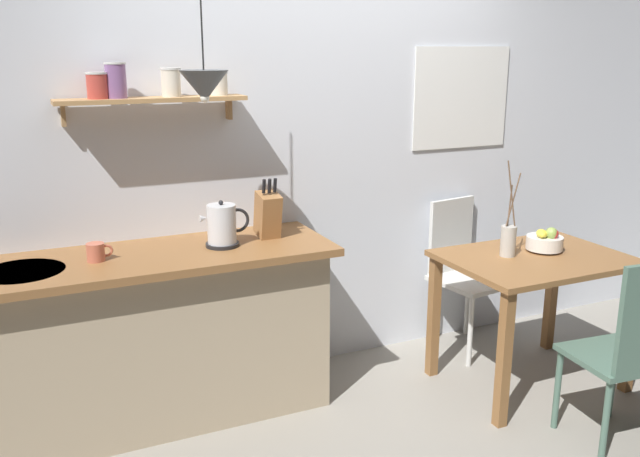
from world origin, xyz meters
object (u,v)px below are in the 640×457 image
object	(u,v)px
dining_table	(534,278)
pendant_lamp	(204,86)
dining_chair_near	(630,347)
dining_chair_far	(462,267)
electric_kettle	(222,226)
fruit_bowl	(545,241)
coffee_mug_by_sink	(96,252)
twig_vase	(508,239)
knife_block	(268,214)

from	to	relation	value
dining_table	pendant_lamp	xyz separation A→B (m)	(-1.74, 0.37, 1.07)
dining_chair_near	dining_chair_far	world-z (taller)	dining_chair_near
electric_kettle	pendant_lamp	distance (m)	0.71
fruit_bowl	pendant_lamp	size ratio (longest dim) A/B	0.30
coffee_mug_by_sink	pendant_lamp	size ratio (longest dim) A/B	0.18
fruit_bowl	coffee_mug_by_sink	xyz separation A→B (m)	(-2.39, 0.41, 0.12)
twig_vase	electric_kettle	bearing A→B (deg)	165.68
dining_chair_near	fruit_bowl	world-z (taller)	dining_chair_near
knife_block	coffee_mug_by_sink	size ratio (longest dim) A/B	2.66
fruit_bowl	electric_kettle	size ratio (longest dim) A/B	0.79
dining_chair_near	dining_chair_far	bearing A→B (deg)	89.84
coffee_mug_by_sink	twig_vase	bearing A→B (deg)	-10.48
dining_table	fruit_bowl	xyz separation A→B (m)	(0.11, 0.05, 0.19)
dining_table	twig_vase	world-z (taller)	twig_vase
dining_chair_far	pendant_lamp	world-z (taller)	pendant_lamp
electric_kettle	knife_block	distance (m)	0.27
dining_chair_far	pendant_lamp	xyz separation A→B (m)	(-1.69, -0.23, 1.19)
twig_vase	dining_chair_near	bearing A→B (deg)	-83.58
dining_chair_far	coffee_mug_by_sink	distance (m)	2.27
knife_block	dining_chair_near	bearing A→B (deg)	-42.64
dining_chair_near	fruit_bowl	xyz separation A→B (m)	(0.16, 0.77, 0.30)
dining_chair_near	fruit_bowl	size ratio (longest dim) A/B	4.78
knife_block	coffee_mug_by_sink	xyz separation A→B (m)	(-0.89, -0.05, -0.09)
dining_chair_near	dining_chair_far	size ratio (longest dim) A/B	1.02
electric_kettle	knife_block	world-z (taller)	knife_block
fruit_bowl	knife_block	xyz separation A→B (m)	(-1.50, 0.46, 0.21)
electric_kettle	knife_block	bearing A→B (deg)	11.67
twig_vase	coffee_mug_by_sink	distance (m)	2.17
dining_chair_far	pendant_lamp	distance (m)	2.08
dining_chair_near	coffee_mug_by_sink	xyz separation A→B (m)	(-2.22, 1.19, 0.42)
fruit_bowl	electric_kettle	distance (m)	1.82
knife_block	pendant_lamp	xyz separation A→B (m)	(-0.35, -0.15, 0.68)
dining_chair_far	fruit_bowl	distance (m)	0.64
twig_vase	electric_kettle	world-z (taller)	twig_vase
dining_table	coffee_mug_by_sink	size ratio (longest dim) A/B	8.09
coffee_mug_by_sink	dining_table	bearing A→B (deg)	-11.62
knife_block	fruit_bowl	bearing A→B (deg)	-17.04
fruit_bowl	twig_vase	xyz separation A→B (m)	(-0.25, 0.02, 0.04)
electric_kettle	pendant_lamp	xyz separation A→B (m)	(-0.09, -0.09, 0.70)
twig_vase	pendant_lamp	size ratio (longest dim) A/B	0.80
dining_table	knife_block	bearing A→B (deg)	159.69
fruit_bowl	electric_kettle	world-z (taller)	electric_kettle
dining_table	electric_kettle	distance (m)	1.76
fruit_bowl	knife_block	bearing A→B (deg)	162.96
dining_table	knife_block	world-z (taller)	knife_block
dining_chair_near	pendant_lamp	size ratio (longest dim) A/B	1.46
dining_chair_far	twig_vase	distance (m)	0.63
dining_chair_far	dining_table	bearing A→B (deg)	-85.23
dining_chair_near	twig_vase	world-z (taller)	twig_vase
dining_table	dining_chair_near	distance (m)	0.73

